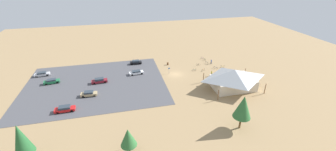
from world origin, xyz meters
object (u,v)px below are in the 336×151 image
(bicycle_teal_edge_south, at_px, (194,70))
(car_green_inner_stall, at_px, (52,81))
(pine_mideast, at_px, (243,107))
(car_silver_mid_lot, at_px, (42,74))
(pine_midwest, at_px, (128,137))
(bicycle_orange_yard_front, at_px, (203,70))
(bike_pavilion, at_px, (234,78))
(car_tan_end_stall, at_px, (89,94))
(bicycle_green_lone_east, at_px, (205,60))
(visitor_by_pavilion, at_px, (212,73))
(bicycle_blue_edge_north, at_px, (215,68))
(bicycle_yellow_yard_right, at_px, (222,67))
(visitor_near_lot, at_px, (211,61))
(car_black_aisle_side, at_px, (136,62))
(bicycle_black_yard_left, at_px, (198,65))
(car_maroon_far_end, at_px, (99,81))
(pine_center, at_px, (21,139))
(bicycle_red_near_porch, at_px, (223,69))
(bicycle_silver_mid_cluster, at_px, (207,63))
(lot_sign, at_px, (169,70))
(bicycle_purple_back_row, at_px, (202,58))
(trash_bin, at_px, (168,64))
(car_red_back_corner, at_px, (65,109))
(car_white_near_entry, at_px, (136,72))

(bicycle_teal_edge_south, distance_m, car_green_inner_stall, 45.19)
(pine_mideast, xyz_separation_m, car_silver_mid_lot, (49.08, -38.09, -4.78))
(pine_midwest, xyz_separation_m, bicycle_orange_yard_front, (-27.25, -31.10, -3.45))
(bike_pavilion, height_order, car_tan_end_stall, bike_pavilion)
(bicycle_green_lone_east, bearing_deg, pine_midwest, 51.62)
(pine_mideast, xyz_separation_m, visitor_by_pavilion, (-4.47, -25.27, -4.53))
(bike_pavilion, height_order, bicycle_green_lone_east, bike_pavilion)
(pine_mideast, height_order, bicycle_blue_edge_north, pine_mideast)
(bicycle_yellow_yard_right, xyz_separation_m, visitor_near_lot, (2.48, -4.02, 0.55))
(car_black_aisle_side, bearing_deg, bicycle_black_yard_left, 162.62)
(pine_midwest, distance_m, car_maroon_far_end, 31.37)
(bicycle_green_lone_east, xyz_separation_m, car_green_inner_stall, (52.28, 6.23, 0.38))
(bicycle_orange_yard_front, bearing_deg, pine_center, 33.16)
(bicycle_red_near_porch, relative_size, car_tan_end_stall, 0.30)
(bicycle_yellow_yard_right, xyz_separation_m, car_tan_end_stall, (44.19, 8.99, 0.35))
(bicycle_silver_mid_cluster, bearing_deg, car_silver_mid_lot, -2.92)
(lot_sign, relative_size, bicycle_orange_yard_front, 1.38)
(pine_midwest, bearing_deg, pine_mideast, -175.99)
(pine_center, relative_size, bicycle_silver_mid_cluster, 5.26)
(pine_midwest, xyz_separation_m, car_green_inner_stall, (20.82, -33.50, -3.08))
(pine_mideast, distance_m, visitor_by_pavilion, 26.06)
(bicycle_yellow_yard_right, bearing_deg, car_maroon_far_end, 2.46)
(pine_mideast, relative_size, bicycle_green_lone_east, 4.78)
(bicycle_blue_edge_north, bearing_deg, bike_pavilion, 86.26)
(bicycle_purple_back_row, height_order, car_tan_end_stall, car_tan_end_stall)
(bicycle_green_lone_east, bearing_deg, car_black_aisle_side, -6.27)
(pine_midwest, relative_size, bicycle_purple_back_row, 3.45)
(bicycle_orange_yard_front, relative_size, bicycle_black_yard_left, 0.96)
(trash_bin, xyz_separation_m, car_red_back_corner, (31.12, 22.00, 0.30))
(bicycle_silver_mid_cluster, bearing_deg, visitor_by_pavilion, 75.35)
(car_tan_end_stall, height_order, visitor_near_lot, visitor_near_lot)
(bike_pavilion, distance_m, bicycle_blue_edge_north, 14.00)
(lot_sign, xyz_separation_m, car_green_inner_stall, (36.32, -1.60, -0.67))
(car_green_inner_stall, xyz_separation_m, visitor_near_lot, (-53.32, -2.81, 0.18))
(lot_sign, xyz_separation_m, bicycle_teal_edge_south, (-8.84, -0.13, -1.06))
(bicycle_silver_mid_cluster, bearing_deg, car_black_aisle_side, -12.50)
(bike_pavilion, distance_m, trash_bin, 25.57)
(bicycle_orange_yard_front, height_order, bicycle_green_lone_east, bicycle_orange_yard_front)
(lot_sign, xyz_separation_m, pine_mideast, (-8.54, 30.22, 4.09))
(bicycle_orange_yard_front, relative_size, car_black_aisle_side, 0.37)
(bicycle_silver_mid_cluster, xyz_separation_m, bicycle_black_yard_left, (3.90, 1.11, 0.03))
(trash_bin, distance_m, car_green_inner_stall, 38.05)
(bike_pavilion, xyz_separation_m, car_black_aisle_side, (25.68, -24.29, -2.56))
(car_red_back_corner, bearing_deg, bicycle_black_yard_left, -155.85)
(pine_center, relative_size, car_white_near_entry, 1.76)
(bike_pavilion, height_order, bicycle_blue_edge_north, bike_pavilion)
(bicycle_orange_yard_front, bearing_deg, bicycle_purple_back_row, -110.10)
(lot_sign, relative_size, car_black_aisle_side, 0.52)
(car_maroon_far_end, bearing_deg, bicycle_teal_edge_south, -177.17)
(trash_bin, height_order, car_maroon_far_end, car_maroon_far_end)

